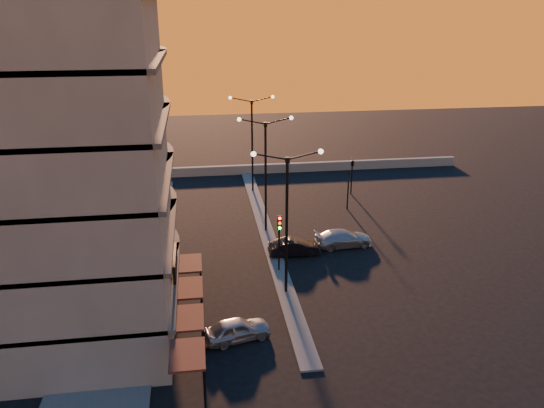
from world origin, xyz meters
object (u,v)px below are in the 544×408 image
at_px(traffic_light_main, 279,234).
at_px(streetlamp_mid, 266,166).
at_px(car_sedan, 294,247).
at_px(car_hatchback, 238,329).
at_px(car_wagon, 343,238).

bearing_deg(traffic_light_main, streetlamp_mid, 90.00).
xyz_separation_m(traffic_light_main, car_sedan, (1.50, 2.52, -2.26)).
relative_size(car_hatchback, car_wagon, 0.83).
bearing_deg(car_hatchback, streetlamp_mid, -27.15).
xyz_separation_m(traffic_light_main, car_hatchback, (-3.50, -7.50, -2.26)).
bearing_deg(car_wagon, car_hatchback, 136.62).
relative_size(streetlamp_mid, car_hatchback, 2.57).
xyz_separation_m(streetlamp_mid, car_hatchback, (-3.50, -14.63, -4.96)).
bearing_deg(car_wagon, traffic_light_main, 118.38).
bearing_deg(car_hatchback, car_sedan, -40.21).
relative_size(traffic_light_main, car_hatchback, 1.15).
xyz_separation_m(streetlamp_mid, car_sedan, (1.50, -4.61, -4.97)).
bearing_deg(car_sedan, car_hatchback, 151.35).
bearing_deg(car_hatchback, traffic_light_main, -38.71).
bearing_deg(car_wagon, streetlamp_mid, 52.98).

